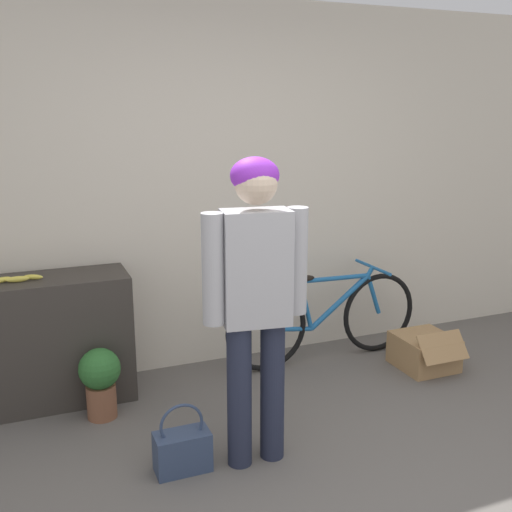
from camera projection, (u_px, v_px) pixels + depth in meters
The scene contains 8 objects.
wall_back at pixel (214, 189), 4.29m from camera, with size 8.00×0.07×2.60m.
side_shelf at pixel (44, 341), 3.81m from camera, with size 1.08×0.42×0.83m.
person at pixel (256, 286), 3.03m from camera, with size 0.56×0.25×1.64m.
bicycle at pixel (325, 317), 4.47m from camera, with size 1.58×0.46×0.70m.
banana at pixel (17, 279), 3.64m from camera, with size 0.31×0.08×0.04m.
handbag at pixel (182, 449), 3.14m from camera, with size 0.29×0.15×0.38m.
cardboard_box at pixel (424, 351), 4.40m from camera, with size 0.39×0.47×0.32m.
potted_plant at pixel (100, 379), 3.65m from camera, with size 0.25×0.25×0.45m.
Camera 1 is at (-1.32, -1.80, 1.86)m, focal length 42.00 mm.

